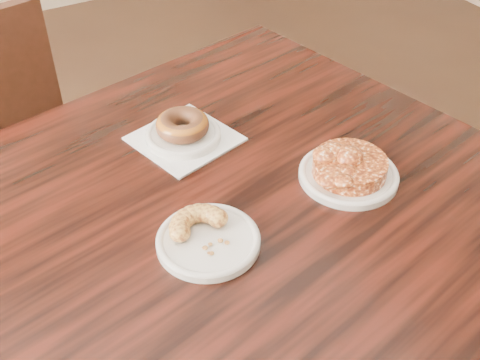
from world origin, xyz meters
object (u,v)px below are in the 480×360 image
glazed_donut (182,125)px  apple_fritter (350,163)px  cafe_table (247,331)px  cruller_fragment (208,232)px

glazed_donut → apple_fritter: (0.20, -0.25, -0.00)m
apple_fritter → cafe_table: bearing=166.3°
glazed_donut → cruller_fragment: 0.28m
apple_fritter → cruller_fragment: (-0.29, -0.02, -0.01)m
cafe_table → glazed_donut: 0.46m
cafe_table → cruller_fragment: bearing=-161.4°
cafe_table → apple_fritter: 0.45m
apple_fritter → cruller_fragment: apple_fritter is taller
cafe_table → apple_fritter: size_ratio=5.39×
glazed_donut → apple_fritter: size_ratio=0.58×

